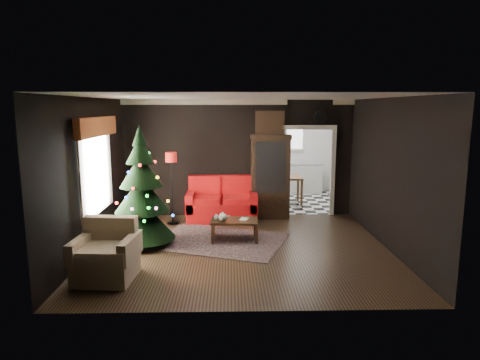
{
  "coord_description": "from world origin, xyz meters",
  "views": [
    {
      "loc": [
        -0.21,
        -7.6,
        2.62
      ],
      "look_at": [
        0.0,
        0.9,
        1.15
      ],
      "focal_mm": 31.54,
      "sensor_mm": 36.0,
      "label": 1
    }
  ],
  "objects_px": {
    "christmas_tree": "(142,191)",
    "kitchen_table": "(288,190)",
    "curio_cabinet": "(270,178)",
    "wall_clock": "(320,118)",
    "armchair": "(106,251)",
    "loveseat": "(222,199)",
    "floor_lamp": "(172,188)",
    "coffee_table": "(234,230)",
    "teapot": "(223,217)"
  },
  "relations": [
    {
      "from": "loveseat",
      "to": "wall_clock",
      "type": "height_order",
      "value": "wall_clock"
    },
    {
      "from": "curio_cabinet",
      "to": "christmas_tree",
      "type": "height_order",
      "value": "christmas_tree"
    },
    {
      "from": "loveseat",
      "to": "curio_cabinet",
      "type": "bearing_deg",
      "value": 10.83
    },
    {
      "from": "wall_clock",
      "to": "armchair",
      "type": "bearing_deg",
      "value": -136.45
    },
    {
      "from": "loveseat",
      "to": "wall_clock",
      "type": "bearing_deg",
      "value": 9.66
    },
    {
      "from": "loveseat",
      "to": "wall_clock",
      "type": "xyz_separation_m",
      "value": [
        2.35,
        0.4,
        1.88
      ]
    },
    {
      "from": "loveseat",
      "to": "teapot",
      "type": "bearing_deg",
      "value": -88.35
    },
    {
      "from": "loveseat",
      "to": "armchair",
      "type": "height_order",
      "value": "loveseat"
    },
    {
      "from": "wall_clock",
      "to": "curio_cabinet",
      "type": "bearing_deg",
      "value": -171.47
    },
    {
      "from": "coffee_table",
      "to": "wall_clock",
      "type": "bearing_deg",
      "value": 43.72
    },
    {
      "from": "floor_lamp",
      "to": "armchair",
      "type": "bearing_deg",
      "value": -100.9
    },
    {
      "from": "kitchen_table",
      "to": "coffee_table",
      "type": "bearing_deg",
      "value": -115.22
    },
    {
      "from": "curio_cabinet",
      "to": "wall_clock",
      "type": "height_order",
      "value": "wall_clock"
    },
    {
      "from": "curio_cabinet",
      "to": "kitchen_table",
      "type": "xyz_separation_m",
      "value": [
        0.65,
        1.43,
        -0.57
      ]
    },
    {
      "from": "armchair",
      "to": "christmas_tree",
      "type": "bearing_deg",
      "value": 87.44
    },
    {
      "from": "loveseat",
      "to": "floor_lamp",
      "type": "distance_m",
      "value": 1.21
    },
    {
      "from": "christmas_tree",
      "to": "armchair",
      "type": "relative_size",
      "value": 2.59
    },
    {
      "from": "curio_cabinet",
      "to": "coffee_table",
      "type": "bearing_deg",
      "value": -115.83
    },
    {
      "from": "curio_cabinet",
      "to": "kitchen_table",
      "type": "bearing_deg",
      "value": 65.56
    },
    {
      "from": "christmas_tree",
      "to": "wall_clock",
      "type": "bearing_deg",
      "value": 29.44
    },
    {
      "from": "loveseat",
      "to": "floor_lamp",
      "type": "bearing_deg",
      "value": -162.58
    },
    {
      "from": "wall_clock",
      "to": "loveseat",
      "type": "bearing_deg",
      "value": -170.34
    },
    {
      "from": "loveseat",
      "to": "armchair",
      "type": "xyz_separation_m",
      "value": [
        -1.71,
        -3.46,
        -0.04
      ]
    },
    {
      "from": "loveseat",
      "to": "curio_cabinet",
      "type": "distance_m",
      "value": 1.25
    },
    {
      "from": "loveseat",
      "to": "curio_cabinet",
      "type": "xyz_separation_m",
      "value": [
        1.15,
        0.22,
        0.45
      ]
    },
    {
      "from": "christmas_tree",
      "to": "teapot",
      "type": "height_order",
      "value": "christmas_tree"
    },
    {
      "from": "kitchen_table",
      "to": "teapot",
      "type": "bearing_deg",
      "value": -117.69
    },
    {
      "from": "wall_clock",
      "to": "kitchen_table",
      "type": "relative_size",
      "value": 0.43
    },
    {
      "from": "teapot",
      "to": "wall_clock",
      "type": "bearing_deg",
      "value": 42.2
    },
    {
      "from": "loveseat",
      "to": "kitchen_table",
      "type": "height_order",
      "value": "loveseat"
    },
    {
      "from": "loveseat",
      "to": "armchair",
      "type": "relative_size",
      "value": 1.87
    },
    {
      "from": "coffee_table",
      "to": "teapot",
      "type": "distance_m",
      "value": 0.39
    },
    {
      "from": "wall_clock",
      "to": "christmas_tree",
      "type": "bearing_deg",
      "value": -150.56
    },
    {
      "from": "floor_lamp",
      "to": "wall_clock",
      "type": "bearing_deg",
      "value": 12.2
    },
    {
      "from": "christmas_tree",
      "to": "kitchen_table",
      "type": "relative_size",
      "value": 3.13
    },
    {
      "from": "coffee_table",
      "to": "teapot",
      "type": "xyz_separation_m",
      "value": [
        -0.23,
        -0.11,
        0.3
      ]
    },
    {
      "from": "loveseat",
      "to": "wall_clock",
      "type": "distance_m",
      "value": 3.04
    },
    {
      "from": "wall_clock",
      "to": "kitchen_table",
      "type": "height_order",
      "value": "wall_clock"
    },
    {
      "from": "curio_cabinet",
      "to": "christmas_tree",
      "type": "distance_m",
      "value": 3.3
    },
    {
      "from": "christmas_tree",
      "to": "wall_clock",
      "type": "distance_m",
      "value": 4.6
    },
    {
      "from": "teapot",
      "to": "curio_cabinet",
      "type": "bearing_deg",
      "value": 59.99
    },
    {
      "from": "curio_cabinet",
      "to": "wall_clock",
      "type": "bearing_deg",
      "value": 8.53
    },
    {
      "from": "wall_clock",
      "to": "kitchen_table",
      "type": "xyz_separation_m",
      "value": [
        -0.55,
        1.25,
        -2.0
      ]
    },
    {
      "from": "curio_cabinet",
      "to": "wall_clock",
      "type": "xyz_separation_m",
      "value": [
        1.2,
        0.18,
        1.43
      ]
    },
    {
      "from": "coffee_table",
      "to": "wall_clock",
      "type": "height_order",
      "value": "wall_clock"
    },
    {
      "from": "floor_lamp",
      "to": "teapot",
      "type": "xyz_separation_m",
      "value": [
        1.16,
        -1.34,
        -0.31
      ]
    },
    {
      "from": "loveseat",
      "to": "teapot",
      "type": "relative_size",
      "value": 9.06
    },
    {
      "from": "coffee_table",
      "to": "armchair",
      "type": "bearing_deg",
      "value": -136.63
    },
    {
      "from": "floor_lamp",
      "to": "teapot",
      "type": "bearing_deg",
      "value": -49.17
    },
    {
      "from": "coffee_table",
      "to": "wall_clock",
      "type": "relative_size",
      "value": 2.88
    }
  ]
}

